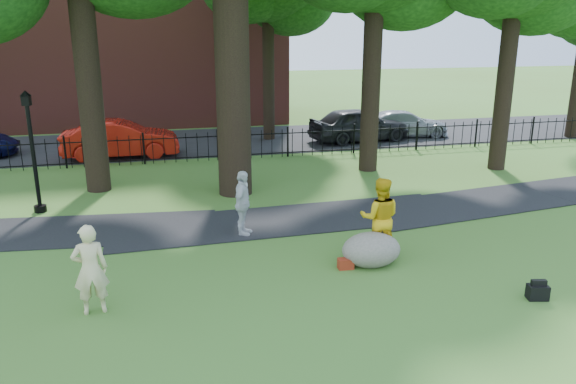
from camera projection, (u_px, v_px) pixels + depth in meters
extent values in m
plane|color=#456924|center=(282.00, 281.00, 12.35)|extent=(120.00, 120.00, 0.00)
cube|color=black|center=(286.00, 221.00, 16.21)|extent=(36.07, 3.85, 0.03)
cube|color=black|center=(209.00, 142.00, 27.27)|extent=(80.00, 7.00, 0.02)
cube|color=black|center=(218.00, 136.00, 23.25)|extent=(44.00, 0.04, 0.04)
cube|color=black|center=(218.00, 156.00, 23.49)|extent=(44.00, 0.04, 0.04)
cube|color=brown|center=(121.00, 15.00, 32.14)|extent=(18.00, 8.00, 12.00)
cylinder|color=black|center=(231.00, 31.00, 17.39)|extent=(1.10, 1.10, 10.50)
cylinder|color=black|center=(86.00, 54.00, 17.98)|extent=(0.80, 0.80, 9.10)
cylinder|color=black|center=(372.00, 60.00, 20.78)|extent=(0.70, 0.70, 8.40)
cylinder|color=black|center=(507.00, 64.00, 21.01)|extent=(0.64, 0.64, 8.05)
imported|color=beige|center=(90.00, 269.00, 10.75)|extent=(0.72, 0.52, 1.82)
imported|color=gold|center=(380.00, 218.00, 13.42)|extent=(1.16, 1.03, 1.98)
imported|color=silver|center=(243.00, 204.00, 14.84)|extent=(0.81, 1.13, 1.77)
ellipsoid|color=slate|center=(371.00, 247.00, 13.15)|extent=(1.50, 1.19, 0.82)
cylinder|color=black|center=(34.00, 160.00, 16.53)|extent=(0.12, 0.12, 3.21)
cylinder|color=black|center=(40.00, 209.00, 16.95)|extent=(0.36, 0.36, 0.20)
cube|color=black|center=(26.00, 100.00, 16.03)|extent=(0.25, 0.25, 0.30)
cone|color=black|center=(25.00, 93.00, 15.97)|extent=(0.32, 0.32, 0.16)
cube|color=black|center=(538.00, 292.00, 11.50)|extent=(0.45, 0.34, 0.31)
cube|color=maroon|center=(346.00, 264.00, 12.96)|extent=(0.37, 0.24, 0.24)
imported|color=red|center=(121.00, 139.00, 23.83)|extent=(4.83, 1.70, 1.59)
imported|color=black|center=(359.00, 124.00, 27.21)|extent=(5.10, 2.61, 1.66)
imported|color=#96999E|center=(404.00, 124.00, 28.47)|extent=(4.67, 2.33, 1.30)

